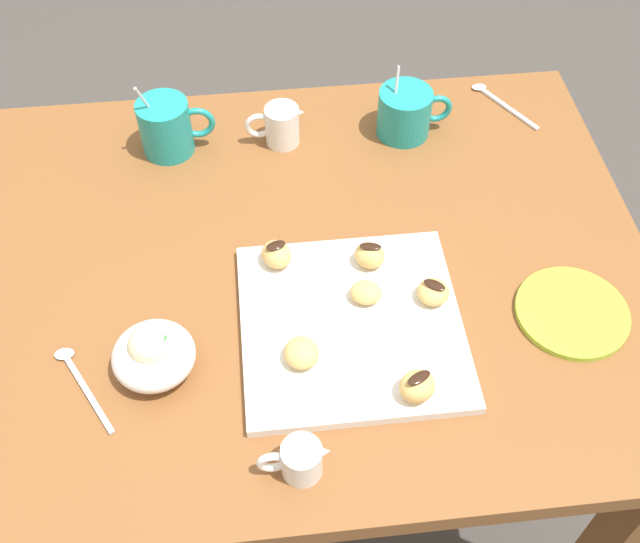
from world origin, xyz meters
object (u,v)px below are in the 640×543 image
Objects in this scene: pastry_plate_square at (351,325)px; cream_pitcher_white at (281,124)px; coffee_mug_teal_left at (167,125)px; chocolate_sauce_pitcher at (300,459)px; beignet_2 at (370,255)px; beignet_0 at (366,293)px; beignet_3 at (276,254)px; ice_cream_bowl at (153,354)px; dining_table at (304,307)px; beignet_4 at (417,386)px; saucer_lime_left at (572,313)px; beignet_1 at (433,292)px; coffee_mug_teal_right at (406,111)px; beignet_5 at (301,353)px.

cream_pitcher_white is (-0.07, 0.41, 0.03)m from pastry_plate_square.
coffee_mug_teal_left is at bearing 179.41° from cream_pitcher_white.
chocolate_sauce_pitcher is 0.34m from beignet_2.
beignet_0 is (0.29, -0.38, -0.02)m from coffee_mug_teal_left.
beignet_2 is 0.94× the size of beignet_3.
ice_cream_bowl is 0.25m from chocolate_sauce_pitcher.
dining_table is 0.19m from beignet_2.
cream_pitcher_white is (0.20, -0.00, -0.01)m from coffee_mug_teal_left.
beignet_4 is at bearing -14.41° from ice_cream_bowl.
beignet_3 is (-0.03, -0.29, -0.00)m from cream_pitcher_white.
saucer_lime_left is at bearing -35.98° from coffee_mug_teal_left.
beignet_1 is 0.11m from beignet_2.
coffee_mug_teal_right is at bearing 70.46° from beignet_2.
beignet_0 is at bearing -103.30° from beignet_2.
coffee_mug_teal_left is 1.43× the size of cream_pitcher_white.
cream_pitcher_white reaches higher than beignet_2.
ice_cream_bowl is 2.47× the size of beignet_0.
saucer_lime_left is 3.25× the size of beignet_5.
dining_table is 3.44× the size of pastry_plate_square.
beignet_0 is 0.17m from beignet_4.
dining_table is at bearing 116.17° from beignet_4.
beignet_4 reaches higher than dining_table.
beignet_0 is at bearing 104.80° from beignet_4.
pastry_plate_square is at bearing -111.58° from beignet_2.
ice_cream_bowl reaches higher than cream_pitcher_white.
beignet_3 is (-0.04, -0.01, 0.16)m from dining_table.
chocolate_sauce_pitcher is at bearing -154.65° from saucer_lime_left.
dining_table is 0.16m from beignet_3.
beignet_2 is (-0.11, -0.31, -0.01)m from coffee_mug_teal_right.
beignet_3 is at bearing -130.33° from coffee_mug_teal_right.
cream_pitcher_white is 2.06× the size of beignet_5.
beignet_5 reaches higher than pastry_plate_square.
beignet_5 is (-0.10, -0.09, 0.00)m from beignet_0.
beignet_2 is at bearing 66.85° from chocolate_sauce_pitcher.
ice_cream_bowl is at bearing -172.43° from pastry_plate_square.
coffee_mug_teal_right reaches higher than ice_cream_bowl.
pastry_plate_square is 1.91× the size of saucer_lime_left.
coffee_mug_teal_right reaches higher than saucer_lime_left.
beignet_0 reaches higher than saucer_lime_left.
ice_cream_bowl is at bearing -177.56° from saucer_lime_left.
beignet_5 is at bearing -173.73° from saucer_lime_left.
coffee_mug_teal_right is at bearing 69.94° from pastry_plate_square.
coffee_mug_teal_right is at bearing 53.29° from dining_table.
beignet_1 is at bearing -30.13° from dining_table.
cream_pitcher_white is at bearing 87.75° from chocolate_sauce_pitcher.
cream_pitcher_white reaches higher than beignet_4.
beignet_0 is at bearing 56.44° from pastry_plate_square.
dining_table is at bearing -126.71° from coffee_mug_teal_right.
beignet_3 is at bearing 157.20° from beignet_1.
chocolate_sauce_pitcher is 1.85× the size of beignet_4.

